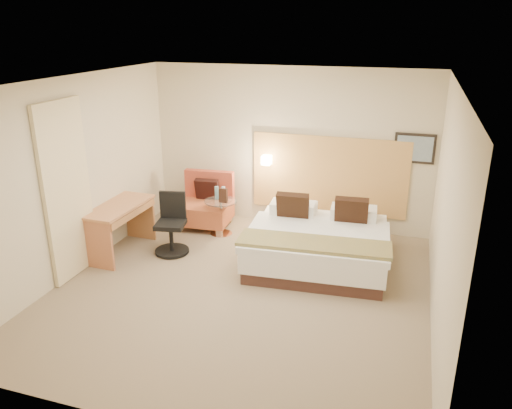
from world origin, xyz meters
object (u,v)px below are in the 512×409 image
(bed, at_px, (318,242))
(desk, at_px, (120,215))
(lounge_chair, at_px, (206,205))
(side_table, at_px, (221,216))
(desk_chair, at_px, (172,229))

(bed, bearing_deg, desk, -168.63)
(lounge_chair, xyz_separation_m, desk, (-0.79, -1.40, 0.24))
(lounge_chair, distance_m, side_table, 0.51)
(lounge_chair, height_order, side_table, lounge_chair)
(desk_chair, bearing_deg, desk, -160.50)
(lounge_chair, height_order, desk_chair, desk_chair)
(bed, xyz_separation_m, side_table, (-1.73, 0.51, 0.02))
(lounge_chair, bearing_deg, bed, -20.85)
(bed, height_order, lounge_chair, bed)
(bed, height_order, side_table, bed)
(lounge_chair, height_order, desk, lounge_chair)
(side_table, distance_m, desk, 1.65)
(side_table, relative_size, desk_chair, 0.65)
(bed, xyz_separation_m, lounge_chair, (-2.14, 0.81, 0.05))
(desk, bearing_deg, side_table, 42.60)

